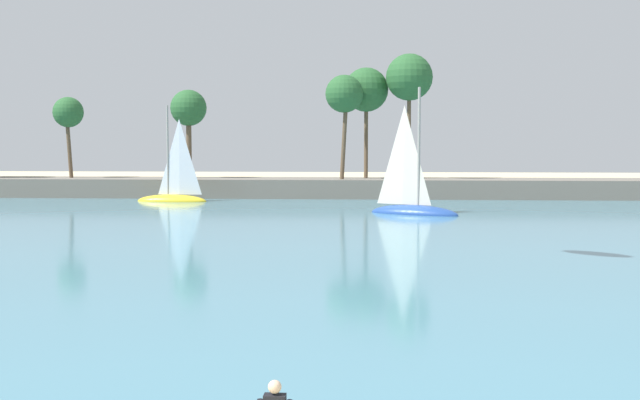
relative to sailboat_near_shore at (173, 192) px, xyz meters
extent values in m
cube|color=teal|center=(14.94, -4.53, -0.84)|extent=(220.00, 101.51, 0.06)
cube|color=slate|center=(14.94, 6.23, 0.03)|extent=(94.94, 6.00, 1.80)
cylinder|color=brown|center=(-11.56, 6.24, 4.05)|extent=(0.63, 0.55, 6.25)
sphere|color=#285B2D|center=(-11.56, 6.24, 7.17)|extent=(2.89, 2.89, 2.89)
cylinder|color=brown|center=(-0.09, 6.69, 4.25)|extent=(0.50, 0.54, 6.64)
sphere|color=#285B2D|center=(-0.09, 6.69, 7.57)|extent=(3.42, 3.42, 3.42)
cylinder|color=brown|center=(14.70, 4.97, 4.84)|extent=(0.80, 0.53, 7.82)
sphere|color=#285B2D|center=(14.70, 4.97, 8.74)|extent=(3.46, 3.46, 3.46)
cylinder|color=brown|center=(20.67, 6.31, 5.63)|extent=(0.39, 0.75, 9.39)
sphere|color=#285B2D|center=(20.67, 6.31, 10.32)|extent=(4.33, 4.33, 4.33)
cylinder|color=brown|center=(16.69, 7.79, 5.11)|extent=(0.40, 0.87, 8.35)
sphere|color=#285B2D|center=(16.69, 7.79, 9.28)|extent=(4.17, 4.17, 4.17)
sphere|color=beige|center=(15.52, -56.20, 0.69)|extent=(0.21, 0.21, 0.21)
ellipsoid|color=yellow|center=(-0.14, 0.01, -0.81)|extent=(6.29, 2.31, 1.23)
cylinder|color=gray|center=(-0.44, 0.03, 3.66)|extent=(0.18, 0.18, 7.71)
pyramid|color=silver|center=(0.60, -0.05, 3.09)|extent=(2.78, 0.39, 6.55)
ellipsoid|color=#234793|center=(20.22, -10.77, -0.81)|extent=(6.90, 4.82, 1.34)
cylinder|color=gray|center=(20.52, -10.92, 4.06)|extent=(0.20, 0.20, 8.39)
pyramid|color=silver|center=(19.50, -10.41, 3.43)|extent=(2.79, 1.54, 7.13)
camera|label=1|loc=(16.94, -68.08, 4.45)|focal=44.71mm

